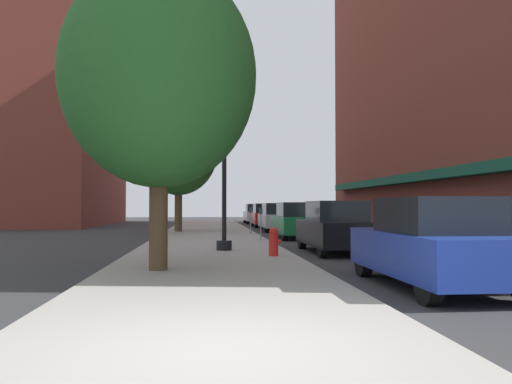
{
  "coord_description": "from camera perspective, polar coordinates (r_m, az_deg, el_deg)",
  "views": [
    {
      "loc": [
        -0.12,
        -5.02,
        1.51
      ],
      "look_at": [
        1.76,
        14.37,
        2.03
      ],
      "focal_mm": 35.73,
      "sensor_mm": 36.0,
      "label": 1
    }
  ],
  "objects": [
    {
      "name": "ground_plane",
      "position": [
        23.44,
        4.6,
        -5.23
      ],
      "size": [
        90.0,
        90.0,
        0.0
      ],
      "primitive_type": "plane",
      "color": "#2D2D30"
    },
    {
      "name": "building_right_brick",
      "position": [
        33.0,
        23.44,
        18.84
      ],
      "size": [
        6.8,
        40.0,
        25.91
      ],
      "color": "brown",
      "rests_on": "ground"
    },
    {
      "name": "car_silver",
      "position": [
        29.95,
        2.36,
        -2.88
      ],
      "size": [
        1.8,
        4.3,
        1.66
      ],
      "rotation": [
        0.0,
        0.0,
        0.0
      ],
      "color": "black",
      "rests_on": "ground"
    },
    {
      "name": "car_white",
      "position": [
        43.0,
        -0.05,
        -2.48
      ],
      "size": [
        1.8,
        4.3,
        1.66
      ],
      "rotation": [
        0.0,
        0.0,
        -0.01
      ],
      "color": "black",
      "rests_on": "ground"
    },
    {
      "name": "tree_mid",
      "position": [
        11.56,
        -10.79,
        12.57
      ],
      "size": [
        4.24,
        4.24,
        6.65
      ],
      "color": "#4C3823",
      "rests_on": "sidewalk_slab"
    },
    {
      "name": "car_blue",
      "position": [
        9.91,
        19.12,
        -5.51
      ],
      "size": [
        1.8,
        4.3,
        1.66
      ],
      "rotation": [
        0.0,
        0.0,
        -0.0
      ],
      "color": "black",
      "rests_on": "ground"
    },
    {
      "name": "tree_near",
      "position": [
        28.05,
        -8.66,
        4.64
      ],
      "size": [
        4.27,
        4.27,
        6.87
      ],
      "color": "#4C3823",
      "rests_on": "sidewalk_slab"
    },
    {
      "name": "car_red",
      "position": [
        35.94,
        1.03,
        -2.66
      ],
      "size": [
        1.8,
        4.3,
        1.66
      ],
      "rotation": [
        0.0,
        0.0,
        0.0
      ],
      "color": "black",
      "rests_on": "ground"
    },
    {
      "name": "lamppost",
      "position": [
        16.04,
        -3.57,
        4.52
      ],
      "size": [
        0.48,
        0.48,
        5.9
      ],
      "color": "black",
      "rests_on": "sidewalk_slab"
    },
    {
      "name": "fire_hydrant",
      "position": [
        14.16,
        1.98,
        -5.55
      ],
      "size": [
        0.33,
        0.26,
        0.79
      ],
      "color": "red",
      "rests_on": "sidewalk_slab"
    },
    {
      "name": "sidewalk_slab",
      "position": [
        24.07,
        -5.28,
        -4.99
      ],
      "size": [
        4.8,
        50.0,
        0.12
      ],
      "primitive_type": "cube",
      "color": "gray",
      "rests_on": "ground"
    },
    {
      "name": "car_black",
      "position": [
        16.56,
        8.88,
        -3.95
      ],
      "size": [
        1.8,
        4.3,
        1.66
      ],
      "rotation": [
        0.0,
        0.0,
        0.02
      ],
      "color": "black",
      "rests_on": "ground"
    },
    {
      "name": "car_green",
      "position": [
        23.6,
        4.51,
        -3.24
      ],
      "size": [
        1.8,
        4.3,
        1.66
      ],
      "rotation": [
        0.0,
        0.0,
        0.0
      ],
      "color": "black",
      "rests_on": "ground"
    },
    {
      "name": "parking_meter_far",
      "position": [
        20.48,
        0.53,
        -3.11
      ],
      "size": [
        0.14,
        0.09,
        1.31
      ],
      "color": "slate",
      "rests_on": "sidewalk_slab"
    },
    {
      "name": "building_far_background",
      "position": [
        44.06,
        -20.0,
        8.37
      ],
      "size": [
        6.8,
        18.0,
        18.09
      ],
      "color": "brown",
      "rests_on": "ground"
    },
    {
      "name": "parking_meter_near",
      "position": [
        25.2,
        -0.61,
        -2.82
      ],
      "size": [
        0.14,
        0.09,
        1.31
      ],
      "color": "slate",
      "rests_on": "sidewalk_slab"
    }
  ]
}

